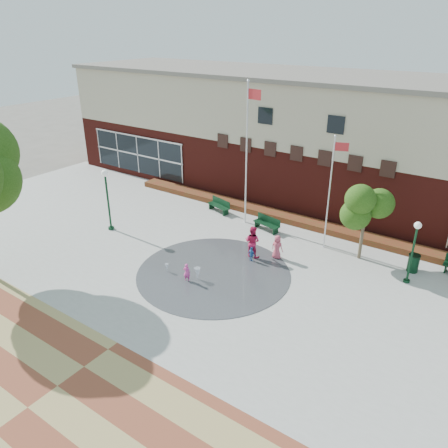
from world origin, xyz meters
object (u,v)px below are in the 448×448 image
Objects in this scene: trash_can at (413,263)px; child_splash at (187,272)px; flagpole_left at (247,148)px; bench_left at (219,208)px; flagpole_right at (331,188)px.

child_splash is (-9.56, -7.85, -0.00)m from trash_can.
flagpole_left is 9.52m from child_splash.
child_splash is at bearing -49.06° from bench_left.
trash_can is 12.37m from child_splash.
flagpole_right is at bearing 10.39° from bench_left.
flagpole_right is at bearing 5.06° from flagpole_left.
child_splash is at bearing -71.40° from flagpole_left.
child_splash is at bearing -140.58° from trash_can.
trash_can is at bearing 6.90° from flagpole_left.
bench_left is 13.62m from trash_can.
flagpole_left reaches higher than flagpole_right.
flagpole_left is at bearing 5.89° from bench_left.
trash_can is at bearing -18.44° from flagpole_right.
trash_can is (5.12, 0.06, -3.34)m from flagpole_right.
flagpole_left reaches higher than trash_can.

